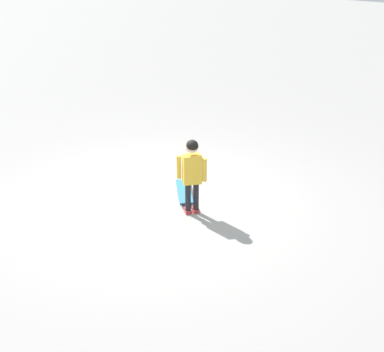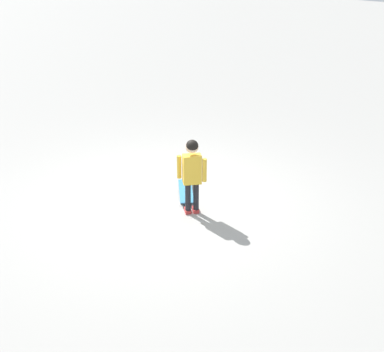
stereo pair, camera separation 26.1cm
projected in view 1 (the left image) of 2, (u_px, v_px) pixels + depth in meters
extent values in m
plane|color=gray|center=(167.00, 203.00, 7.41)|extent=(50.00, 50.00, 0.00)
cylinder|color=black|center=(188.00, 197.00, 7.04)|extent=(0.08, 0.08, 0.42)
cube|color=#B73333|center=(188.00, 210.00, 7.16)|extent=(0.16, 0.17, 0.05)
cylinder|color=black|center=(196.00, 197.00, 7.06)|extent=(0.08, 0.08, 0.42)
cube|color=#B73333|center=(195.00, 210.00, 7.18)|extent=(0.16, 0.17, 0.05)
cube|color=gold|center=(192.00, 169.00, 6.88)|extent=(0.27, 0.26, 0.40)
cylinder|color=gold|center=(179.00, 167.00, 6.94)|extent=(0.06, 0.06, 0.32)
cylinder|color=gold|center=(205.00, 170.00, 6.86)|extent=(0.06, 0.06, 0.32)
sphere|color=beige|center=(192.00, 147.00, 6.75)|extent=(0.17, 0.17, 0.17)
sphere|color=black|center=(192.00, 146.00, 6.73)|extent=(0.16, 0.16, 0.16)
cube|color=teal|center=(184.00, 191.00, 7.60)|extent=(0.69, 0.65, 0.02)
cube|color=#B7B7BC|center=(183.00, 184.00, 7.85)|extent=(0.10, 0.10, 0.02)
cube|color=#B7B7BC|center=(186.00, 200.00, 7.37)|extent=(0.10, 0.10, 0.02)
cylinder|color=beige|center=(178.00, 186.00, 7.85)|extent=(0.06, 0.06, 0.06)
cylinder|color=beige|center=(188.00, 185.00, 7.86)|extent=(0.06, 0.06, 0.06)
cylinder|color=beige|center=(181.00, 202.00, 7.37)|extent=(0.06, 0.06, 0.06)
cylinder|color=beige|center=(191.00, 202.00, 7.38)|extent=(0.06, 0.06, 0.06)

